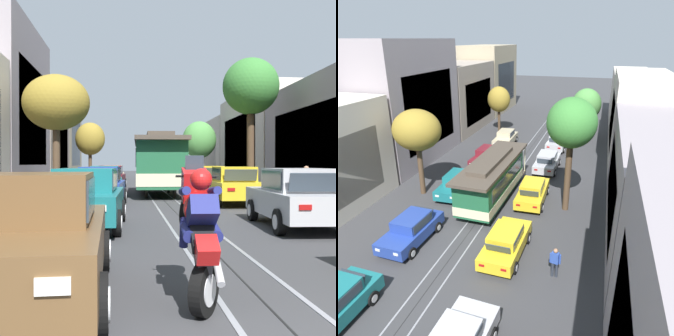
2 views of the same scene
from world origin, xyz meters
TOP-DOWN VIEW (x-y plane):
  - ground_plane at (0.00, 23.66)m, footprint 160.00×160.00m
  - trolley_track_rails at (0.00, 27.58)m, footprint 1.14×67.16m
  - building_facade_left at (-10.59, 30.27)m, footprint 5.95×58.86m
  - building_facade_right at (10.25, 27.97)m, footprint 5.16×58.86m
  - parked_car_brown_near_left at (-2.88, 3.42)m, footprint 2.11×4.41m
  - parked_car_teal_second_left at (-2.76, 9.39)m, footprint 2.08×4.40m
  - parked_car_blue_mid_left at (-2.77, 15.33)m, footprint 2.12×4.41m
  - parked_car_teal_fourth_left at (-2.93, 21.74)m, footprint 2.09×4.40m
  - parked_car_maroon_fifth_left at (-2.85, 28.02)m, footprint 2.14×4.42m
  - parked_car_beige_sixth_left at (-2.90, 34.18)m, footprint 2.06×4.39m
  - parked_car_silver_second_right at (2.86, 9.06)m, footprint 2.14×4.42m
  - parked_car_yellow_mid_right at (2.75, 15.69)m, footprint 2.05×4.38m
  - parked_car_yellow_fourth_right at (2.79, 22.05)m, footprint 2.09×4.40m
  - parked_car_silver_fifth_right at (2.73, 28.32)m, footprint 2.03×4.37m
  - parked_car_silver_sixth_right at (2.75, 34.55)m, footprint 2.13×4.42m
  - parked_car_grey_far_right at (2.96, 41.04)m, footprint 2.05×4.38m
  - street_tree_kerb_left_second at (-5.41, 21.00)m, footprint 3.50×3.11m
  - street_tree_kerb_left_mid at (-5.20, 38.96)m, footprint 2.76×2.38m
  - street_tree_kerb_right_second at (5.20, 21.64)m, footprint 3.13×3.35m
  - street_tree_kerb_right_mid at (5.15, 38.92)m, footprint 3.25×2.92m
  - cable_car_trolley at (0.00, 21.39)m, footprint 2.77×9.17m
  - motorcycle_with_rider at (-0.80, 3.00)m, footprint 0.49×1.86m
  - pedestrian_on_left_pavement at (5.52, 14.73)m, footprint 0.55×0.29m

SIDE VIEW (x-z plane):
  - ground_plane at x=0.00m, z-range 0.00..0.00m
  - trolley_track_rails at x=0.00m, z-range 0.00..0.01m
  - parked_car_brown_near_left at x=-2.88m, z-range 0.01..1.59m
  - parked_car_teal_second_left at x=-2.76m, z-range 0.01..1.59m
  - parked_car_blue_mid_left at x=-2.77m, z-range 0.01..1.59m
  - parked_car_teal_fourth_left at x=-2.93m, z-range 0.01..1.59m
  - parked_car_maroon_fifth_left at x=-2.85m, z-range 0.01..1.59m
  - parked_car_beige_sixth_left at x=-2.90m, z-range 0.01..1.59m
  - parked_car_silver_second_right at x=2.86m, z-range 0.01..1.59m
  - parked_car_yellow_mid_right at x=2.75m, z-range 0.01..1.59m
  - parked_car_yellow_fourth_right at x=2.79m, z-range 0.01..1.59m
  - parked_car_silver_fifth_right at x=2.73m, z-range 0.01..1.59m
  - parked_car_silver_sixth_right at x=2.75m, z-range 0.01..1.59m
  - parked_car_grey_far_right at x=2.96m, z-range 0.01..1.59m
  - pedestrian_on_left_pavement at x=5.52m, z-range 0.10..1.72m
  - motorcycle_with_rider at x=-0.80m, z-range 0.04..1.86m
  - cable_car_trolley at x=0.00m, z-range 0.02..3.30m
  - building_facade_right at x=10.25m, z-range -0.28..7.57m
  - street_tree_kerb_right_mid at x=5.15m, z-range 1.08..6.86m
  - street_tree_kerb_left_mid at x=-5.20m, z-range 1.22..6.80m
  - building_facade_left at x=-10.59m, z-range -0.90..9.98m
  - street_tree_kerb_left_second at x=-5.41m, z-range 1.68..8.06m
  - street_tree_kerb_right_second at x=5.20m, z-range 2.15..9.78m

